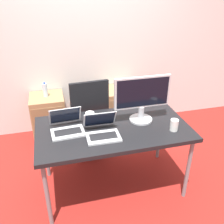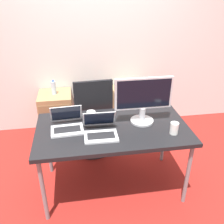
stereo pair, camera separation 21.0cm
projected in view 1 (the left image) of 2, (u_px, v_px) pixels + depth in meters
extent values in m
plane|color=maroon|center=(113.00, 185.00, 2.81)|extent=(14.00, 14.00, 0.00)
cube|color=silver|center=(87.00, 41.00, 3.43)|extent=(10.00, 0.05, 2.60)
cube|color=black|center=(113.00, 129.00, 2.47)|extent=(1.50, 0.81, 0.04)
cylinder|color=gray|center=(47.00, 196.00, 2.20)|extent=(0.04, 0.04, 0.72)
cylinder|color=gray|center=(188.00, 169.00, 2.50)|extent=(0.04, 0.04, 0.72)
cylinder|color=gray|center=(46.00, 150.00, 2.79)|extent=(0.04, 0.04, 0.72)
cylinder|color=gray|center=(160.00, 133.00, 3.09)|extent=(0.04, 0.04, 0.72)
cylinder|color=#232326|center=(88.00, 147.00, 3.41)|extent=(0.56, 0.56, 0.04)
cylinder|color=gray|center=(87.00, 134.00, 3.31)|extent=(0.05, 0.05, 0.39)
cube|color=black|center=(86.00, 121.00, 3.22)|extent=(0.51, 0.51, 0.07)
cube|color=black|center=(90.00, 106.00, 2.85)|extent=(0.44, 0.07, 0.60)
cube|color=#99754C|center=(49.00, 117.00, 3.52)|extent=(0.45, 0.45, 0.65)
cube|color=olive|center=(50.00, 125.00, 3.33)|extent=(0.42, 0.01, 0.52)
cube|color=#99754C|center=(120.00, 109.00, 3.76)|extent=(0.45, 0.45, 0.65)
cube|color=olive|center=(125.00, 116.00, 3.56)|extent=(0.42, 0.01, 0.52)
cylinder|color=silver|center=(45.00, 90.00, 3.33)|extent=(0.06, 0.06, 0.18)
cylinder|color=#3359B2|center=(44.00, 83.00, 3.28)|extent=(0.03, 0.03, 0.02)
cube|color=silver|center=(68.00, 132.00, 2.36)|extent=(0.32, 0.23, 0.02)
cube|color=black|center=(68.00, 131.00, 2.36)|extent=(0.26, 0.13, 0.00)
cube|color=silver|center=(65.00, 115.00, 2.43)|extent=(0.31, 0.11, 0.19)
cube|color=black|center=(65.00, 116.00, 2.43)|extent=(0.29, 0.10, 0.18)
cube|color=silver|center=(103.00, 137.00, 2.29)|extent=(0.31, 0.22, 0.02)
cube|color=black|center=(103.00, 136.00, 2.29)|extent=(0.25, 0.12, 0.00)
cube|color=silver|center=(100.00, 119.00, 2.37)|extent=(0.31, 0.12, 0.19)
cube|color=black|center=(100.00, 119.00, 2.37)|extent=(0.29, 0.10, 0.17)
cylinder|color=#B7B7BC|center=(141.00, 119.00, 2.58)|extent=(0.23, 0.23, 0.02)
cylinder|color=#B7B7BC|center=(141.00, 113.00, 2.54)|extent=(0.06, 0.06, 0.14)
cube|color=#B7B7BC|center=(142.00, 92.00, 2.44)|extent=(0.57, 0.03, 0.32)
cube|color=black|center=(143.00, 93.00, 2.42)|extent=(0.53, 0.00, 0.29)
cylinder|color=white|center=(174.00, 125.00, 2.38)|extent=(0.08, 0.08, 0.11)
cylinder|color=brown|center=(90.00, 117.00, 2.55)|extent=(0.09, 0.09, 0.09)
cylinder|color=white|center=(90.00, 113.00, 2.53)|extent=(0.09, 0.09, 0.01)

